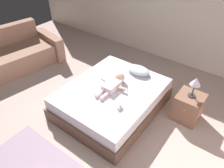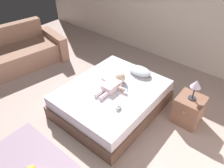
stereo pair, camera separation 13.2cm
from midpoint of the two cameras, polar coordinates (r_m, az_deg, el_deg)
The scene contains 10 objects.
ground_plane at distance 3.69m, azimuth -9.44°, elevation -10.57°, with size 8.00×8.00×0.00m, color #B79D95.
wall_behind_bed at distance 5.12m, azimuth 15.84°, elevation 19.87°, with size 8.00×0.12×2.54m, color silver.
bed at distance 3.77m, azimuth 1.00°, elevation -3.97°, with size 1.49×1.83×0.45m.
pillow at distance 3.99m, azimuth 8.37°, elevation 3.49°, with size 0.44×0.29×0.13m.
baby at distance 3.62m, azimuth 1.55°, elevation 0.15°, with size 0.52×0.68×0.19m.
toothbrush at distance 3.63m, azimuth 5.23°, elevation -1.20°, with size 0.10×0.15×0.02m.
couch at distance 5.37m, azimuth -23.50°, elevation 7.50°, with size 1.36×2.14×0.86m.
nightstand at distance 3.77m, azimuth 20.83°, elevation -6.46°, with size 0.42×0.45×0.49m.
lamp at distance 3.46m, azimuth 22.66°, elevation -0.36°, with size 0.16×0.16×0.35m.
baby_bottle at distance 3.23m, azimuth 2.91°, elevation -6.34°, with size 0.06×0.09×0.08m.
Camera 2 is at (2.05, -1.45, 2.72)m, focal length 33.97 mm.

